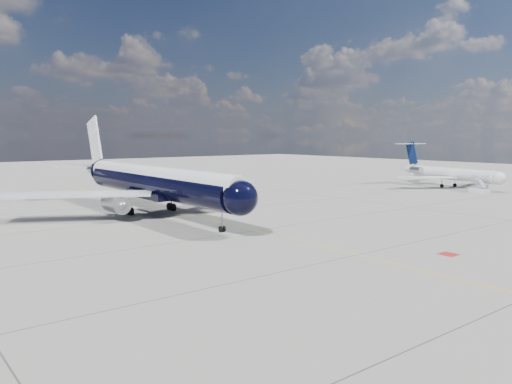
# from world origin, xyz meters

# --- Properties ---
(ground) EXTENTS (320.00, 320.00, 0.00)m
(ground) POSITION_xyz_m (0.00, 30.00, 0.00)
(ground) COLOR gray
(ground) RESTS_ON ground
(taxiway_centerline) EXTENTS (0.16, 160.00, 0.01)m
(taxiway_centerline) POSITION_xyz_m (0.00, 25.00, 0.00)
(taxiway_centerline) COLOR yellow
(taxiway_centerline) RESTS_ON ground
(red_marking) EXTENTS (1.60, 1.60, 0.01)m
(red_marking) POSITION_xyz_m (6.80, -10.00, 0.00)
(red_marking) COLOR maroon
(red_marking) RESTS_ON ground
(main_airliner) EXTENTS (40.58, 49.29, 14.26)m
(main_airliner) POSITION_xyz_m (-3.30, 29.54, 4.43)
(main_airliner) COLOR black
(main_airliner) RESTS_ON ground
(regional_jet) EXTENTS (24.07, 28.09, 9.59)m
(regional_jet) POSITION_xyz_m (61.84, 23.64, 3.03)
(regional_jet) COLOR white
(regional_jet) RESTS_ON ground
(boarding_stair) EXTENTS (3.13, 3.58, 3.40)m
(boarding_stair) POSITION_xyz_m (56.65, 13.39, 0.63)
(boarding_stair) COLOR white
(boarding_stair) RESTS_ON ground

